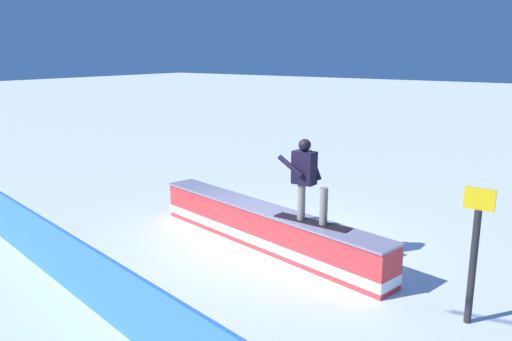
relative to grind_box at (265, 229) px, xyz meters
name	(u,v)px	position (x,y,z in m)	size (l,w,h in m)	color
ground_plane	(265,246)	(0.00, 0.00, -0.36)	(120.00, 120.00, 0.00)	white
grind_box	(265,229)	(0.00, 0.00, 0.00)	(5.75, 1.78, 0.79)	#DF3737
snowboarder	(307,177)	(-1.04, 0.24, 1.24)	(1.48, 0.42, 1.48)	black
safety_fence	(112,293)	(0.00, 3.72, 0.14)	(11.93, 0.06, 1.00)	#3575DD
trail_marker	(474,252)	(-4.00, 0.74, 0.70)	(0.40, 0.10, 1.97)	#262628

